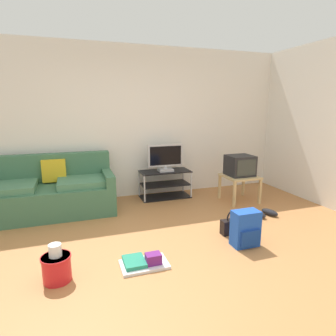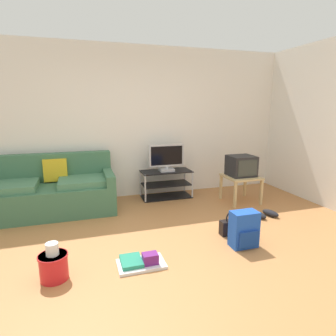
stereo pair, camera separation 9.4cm
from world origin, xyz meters
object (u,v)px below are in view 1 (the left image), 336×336
(flat_tv, at_px, (165,158))
(crt_tv, at_px, (240,165))
(backpack, at_px, (245,229))
(sneakers_pair, at_px, (264,213))
(handbag, at_px, (234,225))
(cleaning_bucket, at_px, (57,266))
(floor_tray, at_px, (144,262))
(tv_stand, at_px, (165,184))
(couch, at_px, (48,192))
(side_table, at_px, (240,179))

(flat_tv, bearing_deg, crt_tv, -26.86)
(backpack, relative_size, sneakers_pair, 1.06)
(flat_tv, xyz_separation_m, handbag, (0.38, -1.73, -0.63))
(cleaning_bucket, relative_size, floor_tray, 0.76)
(crt_tv, relative_size, floor_tray, 0.88)
(crt_tv, xyz_separation_m, handbag, (-0.79, -1.14, -0.53))
(tv_stand, relative_size, flat_tv, 1.41)
(couch, relative_size, sneakers_pair, 4.78)
(flat_tv, height_order, cleaning_bucket, flat_tv)
(tv_stand, bearing_deg, couch, -174.89)
(flat_tv, relative_size, backpack, 1.47)
(cleaning_bucket, distance_m, floor_tray, 0.86)
(side_table, relative_size, cleaning_bucket, 1.49)
(couch, bearing_deg, handbag, -33.94)
(flat_tv, height_order, side_table, flat_tv)
(tv_stand, bearing_deg, crt_tv, -27.73)
(cleaning_bucket, distance_m, sneakers_pair, 3.03)
(side_table, bearing_deg, tv_stand, 151.66)
(flat_tv, distance_m, sneakers_pair, 1.90)
(side_table, xyz_separation_m, cleaning_bucket, (-2.96, -1.49, -0.24))
(backpack, distance_m, floor_tray, 1.28)
(handbag, bearing_deg, couch, 146.06)
(backpack, bearing_deg, cleaning_bucket, -152.24)
(backpack, height_order, cleaning_bucket, backpack)
(crt_tv, bearing_deg, floor_tray, -144.15)
(sneakers_pair, bearing_deg, cleaning_bucket, -165.61)
(backpack, bearing_deg, handbag, 108.45)
(crt_tv, bearing_deg, side_table, -90.00)
(tv_stand, distance_m, flat_tv, 0.49)
(handbag, xyz_separation_m, floor_tray, (-1.32, -0.39, -0.07))
(tv_stand, height_order, cleaning_bucket, tv_stand)
(crt_tv, height_order, backpack, crt_tv)
(tv_stand, xyz_separation_m, backpack, (0.33, -2.09, -0.04))
(couch, xyz_separation_m, side_table, (3.14, -0.46, 0.06))
(flat_tv, bearing_deg, backpack, -81.01)
(handbag, height_order, cleaning_bucket, cleaning_bucket)
(backpack, bearing_deg, side_table, 86.82)
(couch, distance_m, handbag, 2.84)
(tv_stand, height_order, flat_tv, flat_tv)
(crt_tv, xyz_separation_m, floor_tray, (-2.11, -1.53, -0.60))
(crt_tv, height_order, floor_tray, crt_tv)
(crt_tv, bearing_deg, couch, 172.03)
(crt_tv, xyz_separation_m, cleaning_bucket, (-2.96, -1.51, -0.49))
(handbag, relative_size, floor_tray, 0.70)
(backpack, relative_size, cleaning_bucket, 1.16)
(tv_stand, bearing_deg, handbag, -77.88)
(cleaning_bucket, bearing_deg, handbag, 9.68)
(couch, xyz_separation_m, backpack, (2.30, -1.92, -0.12))
(handbag, height_order, sneakers_pair, handbag)
(tv_stand, distance_m, cleaning_bucket, 2.78)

